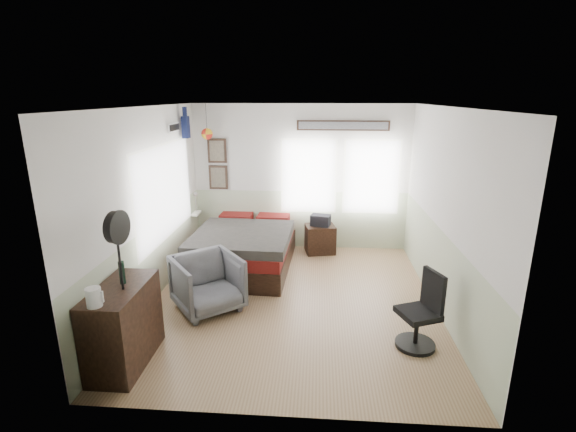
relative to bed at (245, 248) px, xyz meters
name	(u,v)px	position (x,y,z in m)	size (l,w,h in m)	color
ground_plane	(293,301)	(0.89, -1.18, -0.34)	(4.00, 4.50, 0.01)	#916B49
room_shell	(288,188)	(0.81, -0.99, 1.28)	(4.02, 4.52, 2.71)	silver
wall_decor	(238,139)	(-0.22, 0.78, 1.76)	(3.55, 1.32, 1.44)	#3D291E
bed	(245,248)	(0.00, 0.00, 0.00)	(1.63, 2.20, 0.69)	black
dresser	(124,325)	(-0.85, -2.74, 0.11)	(0.48, 1.00, 0.90)	black
armchair	(208,283)	(-0.26, -1.50, 0.05)	(0.82, 0.84, 0.76)	#515151
nightstand	(320,239)	(1.27, 0.77, -0.07)	(0.53, 0.42, 0.53)	black
task_chair	(421,317)	(2.44, -2.18, 0.04)	(0.53, 0.53, 0.93)	black
kettle	(94,297)	(-0.89, -3.15, 0.66)	(0.17, 0.14, 0.19)	silver
bottle	(122,273)	(-0.85, -2.64, 0.69)	(0.06, 0.06, 0.25)	black
stand_fan	(117,229)	(-0.78, -2.77, 1.23)	(0.13, 0.35, 0.85)	black
black_bag	(320,220)	(1.27, 0.77, 0.29)	(0.35, 0.22, 0.20)	black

